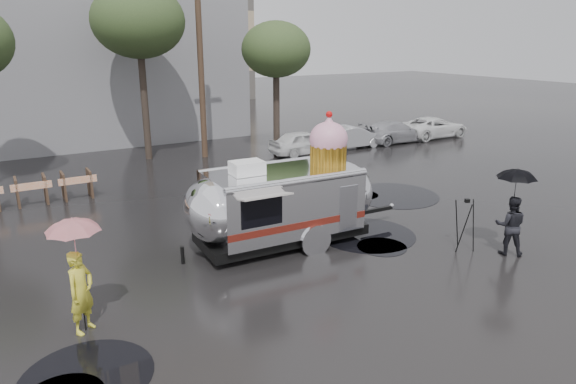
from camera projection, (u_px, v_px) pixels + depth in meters
ground at (322, 277)px, 12.57m from camera, size 120.00×120.00×0.00m
puddles at (341, 234)px, 15.33m from camera, size 14.64×8.26×0.01m
grey_building at (23, 22)px, 28.56m from camera, size 22.00×12.00×13.00m
utility_pole at (201, 60)px, 24.00m from camera, size 1.60×0.28×9.00m
tree_mid at (138, 21)px, 23.12m from camera, size 4.20×4.20×8.03m
tree_right at (276, 50)px, 24.75m from camera, size 3.36×3.36×6.42m
barricade_row at (31, 190)px, 17.95m from camera, size 4.30×0.80×1.00m
parked_cars at (378, 132)px, 27.98m from camera, size 13.20×1.90×1.50m
airstream_trailer at (285, 199)px, 14.31m from camera, size 6.97×2.71×3.75m
person_left at (81, 292)px, 10.05m from camera, size 0.73×0.71×1.71m
umbrella_pink at (74, 239)px, 9.73m from camera, size 1.26×1.26×2.41m
person_right at (510, 225)px, 13.73m from camera, size 0.85×0.87×1.63m
umbrella_black at (516, 184)px, 13.39m from camera, size 1.25×1.25×2.40m
tripod at (465, 220)px, 13.97m from camera, size 0.61×0.57×1.49m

